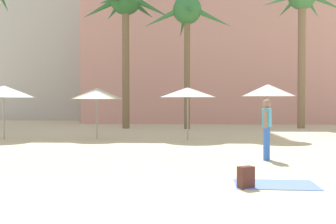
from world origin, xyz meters
TOP-DOWN VIEW (x-y plane):
  - hotel_pink at (3.34, 31.65)m, footprint 22.50×11.39m
  - palm_tree_far_left at (7.71, 21.25)m, footprint 5.34×5.18m
  - palm_tree_right at (-3.51, 20.57)m, footprint 6.00×5.84m
  - palm_tree_far_right at (0.38, 20.16)m, footprint 5.55×5.62m
  - cafe_umbrella_0 at (-3.64, 13.01)m, footprint 2.31×2.31m
  - cafe_umbrella_1 at (3.94, 12.70)m, footprint 2.32×2.32m
  - cafe_umbrella_2 at (0.46, 12.73)m, footprint 2.50×2.50m
  - cafe_umbrella_3 at (-7.67, 12.41)m, footprint 2.80×2.80m
  - beach_towel at (2.25, 3.03)m, footprint 1.64×1.08m
  - backpack at (1.61, 2.69)m, footprint 0.35×0.34m
  - person_mid_center at (2.74, 6.57)m, footprint 0.33×0.60m

SIDE VIEW (x-z plane):
  - beach_towel at x=2.25m, z-range 0.00..0.01m
  - backpack at x=1.61m, z-range -0.01..0.41m
  - person_mid_center at x=2.74m, z-range 0.09..1.82m
  - cafe_umbrella_0 at x=-3.64m, z-range 0.90..3.21m
  - cafe_umbrella_2 at x=0.46m, z-range 0.94..3.25m
  - cafe_umbrella_3 at x=-7.67m, z-range 0.93..3.32m
  - cafe_umbrella_1 at x=3.94m, z-range 0.96..3.40m
  - hotel_pink at x=3.34m, z-range 0.00..12.05m
  - palm_tree_far_right at x=0.38m, z-range 2.71..11.00m
  - palm_tree_right at x=-3.51m, z-range 2.96..12.20m
  - palm_tree_far_left at x=7.71m, z-range 2.89..12.29m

